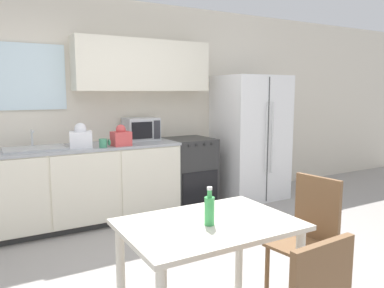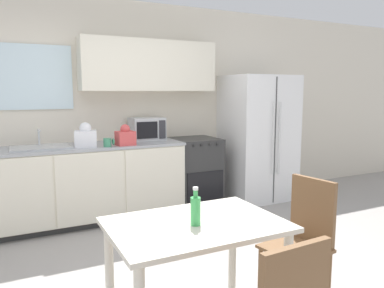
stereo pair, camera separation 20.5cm
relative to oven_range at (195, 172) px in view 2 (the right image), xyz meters
The scene contains 13 objects.
ground_plane 2.13m from the oven_range, 121.53° to the right, with size 12.00×12.00×0.00m, color gray.
wall_back 1.44m from the oven_range, 163.07° to the left, with size 12.00×0.38×2.70m.
kitchen_counter 1.46m from the oven_range, behind, with size 2.33×0.68×0.93m.
oven_range is the anchor object (origin of this frame).
refrigerator 1.07m from the oven_range, ahead, with size 0.94×0.81×1.78m.
kitchen_sink 1.99m from the oven_range, behind, with size 0.64×0.43×0.20m.
microwave 0.89m from the oven_range, 169.47° to the left, with size 0.42×0.33×0.29m.
coffee_mug 1.36m from the oven_range, 168.47° to the right, with size 0.12×0.09×0.10m.
grocery_bag_0 1.58m from the oven_range, behind, with size 0.28×0.25×0.28m.
grocery_bag_1 1.19m from the oven_range, 168.05° to the right, with size 0.22×0.19×0.25m.
dining_table 2.82m from the oven_range, 116.71° to the right, with size 1.05×0.73×0.77m.
dining_chair_side 2.52m from the oven_range, 98.35° to the right, with size 0.46×0.46×0.93m.
drink_bottle 2.89m from the oven_range, 116.75° to the right, with size 0.06×0.06×0.23m.
Camera 2 is at (-1.17, -2.69, 1.55)m, focal length 35.00 mm.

